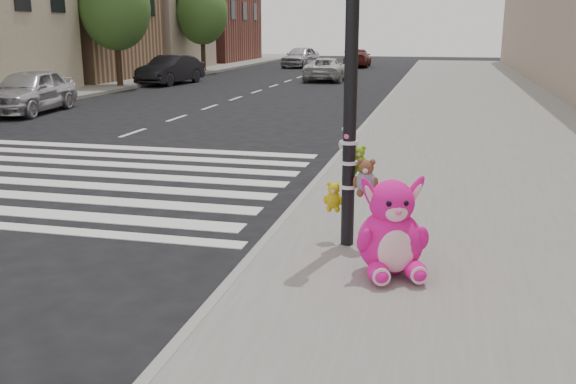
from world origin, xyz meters
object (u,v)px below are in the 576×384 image
(pink_bunny, at_px, (391,234))
(car_dark_far, at_px, (171,70))
(red_teddy, at_px, (410,248))
(car_white_near, at_px, (327,69))
(signal_pole, at_px, (352,118))
(car_silver_far, at_px, (29,91))

(pink_bunny, relative_size, car_dark_far, 0.26)
(red_teddy, relative_size, car_white_near, 0.05)
(car_dark_far, bearing_deg, signal_pole, -53.38)
(red_teddy, height_order, car_silver_far, car_silver_far)
(red_teddy, relative_size, car_silver_far, 0.05)
(signal_pole, bearing_deg, car_dark_far, 118.49)
(pink_bunny, height_order, car_silver_far, car_silver_far)
(red_teddy, bearing_deg, car_white_near, 101.12)
(red_teddy, distance_m, car_dark_far, 26.68)
(car_silver_far, distance_m, car_white_near, 17.33)
(pink_bunny, bearing_deg, signal_pole, 102.94)
(car_dark_far, bearing_deg, car_white_near, 37.55)
(red_teddy, xyz_separation_m, car_white_near, (-5.91, 27.29, 0.37))
(red_teddy, height_order, car_white_near, car_white_near)
(signal_pole, distance_m, car_white_near, 27.51)
(car_white_near, bearing_deg, car_dark_far, 28.99)
(car_dark_far, xyz_separation_m, car_white_near, (7.29, 4.11, -0.11))
(signal_pole, xyz_separation_m, car_white_near, (-5.13, 27.01, -1.12))
(pink_bunny, xyz_separation_m, red_teddy, (0.19, 0.63, -0.36))
(pink_bunny, bearing_deg, car_silver_far, 116.86)
(signal_pole, xyz_separation_m, car_silver_far, (-12.43, 11.29, -1.00))
(signal_pole, distance_m, car_silver_far, 16.82)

